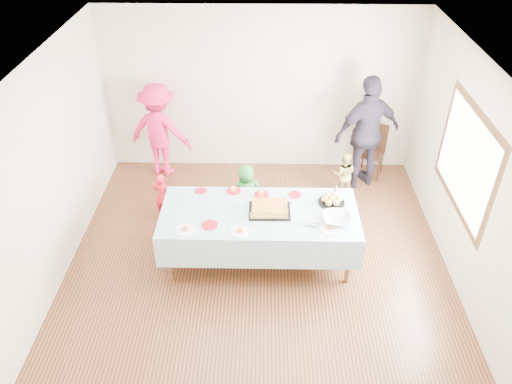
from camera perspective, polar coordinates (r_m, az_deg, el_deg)
ground at (r=6.74m, az=0.21°, el=-8.00°), size 5.00×5.00×0.00m
room_walls at (r=5.68m, az=0.80°, el=5.19°), size 5.04×5.04×2.72m
party_table at (r=6.33m, az=0.39°, el=-2.71°), size 2.50×1.10×0.78m
birthday_cake at (r=6.28m, az=1.56°, el=-1.92°), size 0.52×0.40×0.09m
rolls_tray at (r=6.50m, az=8.64°, el=-0.93°), size 0.35×0.35×0.10m
punch_bowl at (r=6.19m, az=9.23°, el=-3.05°), size 0.35×0.35×0.09m
party_hat at (r=6.63m, az=9.14°, el=0.26°), size 0.10×0.10×0.16m
fork_pile at (r=6.12m, az=6.35°, el=-3.40°), size 0.24×0.18×0.07m
plate_red_far_a at (r=6.71m, az=-6.35°, el=0.14°), size 0.16×0.16×0.01m
plate_red_far_b at (r=6.67m, az=-2.57°, el=0.14°), size 0.20×0.20×0.01m
plate_red_far_c at (r=6.59m, az=0.64°, el=-0.31°), size 0.20×0.20×0.01m
plate_red_far_d at (r=6.61m, az=4.45°, el=-0.32°), size 0.17×0.17×0.01m
plate_red_near at (r=6.11m, az=-5.31°, el=-3.78°), size 0.20×0.20×0.01m
plate_white_left at (r=6.06m, az=-8.11°, el=-4.37°), size 0.24×0.24×0.01m
plate_white_mid at (r=5.99m, az=-1.87°, el=-4.56°), size 0.24×0.24×0.01m
plate_white_right at (r=6.09m, az=8.44°, el=-4.20°), size 0.25×0.25×0.01m
dining_chair at (r=8.48m, az=13.29°, el=5.00°), size 0.49×0.49×0.87m
toddler_left at (r=7.40m, az=-10.65°, el=-0.47°), size 0.31×0.24×0.75m
toddler_mid at (r=7.19m, az=-1.09°, el=-0.13°), size 0.51×0.40×0.92m
toddler_right at (r=7.88m, az=10.00°, el=2.01°), size 0.39×0.32×0.75m
adult_left at (r=8.25m, az=-10.96°, el=6.91°), size 1.14×0.82×1.59m
adult_right at (r=7.94m, az=12.58°, el=6.60°), size 1.18×0.81×1.86m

